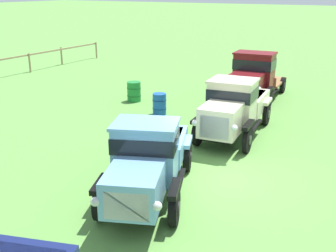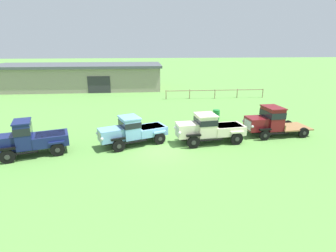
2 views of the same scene
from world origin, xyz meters
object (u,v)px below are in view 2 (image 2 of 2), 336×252
object	(u,v)px
oil_drum_beside_row	(216,115)
oil_drum_near_fence	(209,122)
vintage_truck_foreground_near	(30,138)
vintage_truck_second_in_line	(132,130)
vintage_truck_midrow_center	(209,128)
vintage_truck_far_side	(270,121)
farm_shed	(79,76)

from	to	relation	value
oil_drum_beside_row	oil_drum_near_fence	world-z (taller)	oil_drum_beside_row
vintage_truck_foreground_near	vintage_truck_second_in_line	size ratio (longest dim) A/B	0.94
vintage_truck_second_in_line	oil_drum_near_fence	size ratio (longest dim) A/B	5.52
vintage_truck_midrow_center	oil_drum_near_fence	distance (m)	3.88
vintage_truck_far_side	oil_drum_near_fence	size ratio (longest dim) A/B	5.73
vintage_truck_second_in_line	oil_drum_beside_row	distance (m)	9.55
oil_drum_near_fence	vintage_truck_second_in_line	bearing A→B (deg)	-150.89
vintage_truck_second_in_line	oil_drum_beside_row	xyz separation A→B (m)	(7.62, 5.72, -0.58)
farm_shed	vintage_truck_far_side	world-z (taller)	farm_shed
vintage_truck_foreground_near	oil_drum_beside_row	xyz separation A→B (m)	(14.02, 6.95, -0.65)
vintage_truck_midrow_center	farm_shed	bearing A→B (deg)	119.89
vintage_truck_foreground_near	vintage_truck_second_in_line	bearing A→B (deg)	10.88
farm_shed	vintage_truck_foreground_near	size ratio (longest dim) A/B	5.49
farm_shed	vintage_truck_midrow_center	distance (m)	29.45
farm_shed	vintage_truck_midrow_center	size ratio (longest dim) A/B	5.06
oil_drum_beside_row	vintage_truck_midrow_center	bearing A→B (deg)	-110.59
vintage_truck_far_side	oil_drum_near_fence	world-z (taller)	vintage_truck_far_side
vintage_truck_far_side	vintage_truck_midrow_center	bearing A→B (deg)	-167.80
farm_shed	oil_drum_near_fence	xyz separation A→B (m)	(15.63, -21.83, -1.47)
vintage_truck_foreground_near	oil_drum_near_fence	bearing A→B (deg)	20.52
farm_shed	vintage_truck_midrow_center	bearing A→B (deg)	-60.11
oil_drum_beside_row	farm_shed	bearing A→B (deg)	130.66
vintage_truck_midrow_center	vintage_truck_second_in_line	bearing A→B (deg)	178.41
vintage_truck_far_side	vintage_truck_foreground_near	bearing A→B (deg)	-172.65
farm_shed	vintage_truck_second_in_line	xyz separation A→B (m)	(9.25, -25.37, -0.88)
vintage_truck_foreground_near	vintage_truck_second_in_line	world-z (taller)	vintage_truck_foreground_near
farm_shed	vintage_truck_far_side	size ratio (longest dim) A/B	4.97
vintage_truck_second_in_line	oil_drum_beside_row	bearing A→B (deg)	36.89
farm_shed	vintage_truck_second_in_line	size ratio (longest dim) A/B	5.16
vintage_truck_far_side	vintage_truck_second_in_line	bearing A→B (deg)	-174.83
farm_shed	oil_drum_near_fence	bearing A→B (deg)	-54.40
oil_drum_beside_row	oil_drum_near_fence	size ratio (longest dim) A/B	1.02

